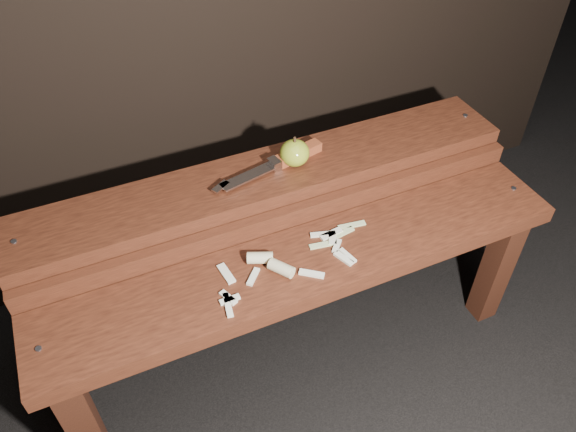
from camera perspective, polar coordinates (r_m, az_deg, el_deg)
name	(u,v)px	position (r m, az deg, el deg)	size (l,w,h in m)	color
ground	(297,349)	(1.58, 0.92, -13.38)	(60.00, 60.00, 0.00)	black
bench_front_tier	(310,281)	(1.26, 2.28, -6.65)	(1.20, 0.20, 0.42)	#33160C
bench_rear_tier	(270,200)	(1.36, -1.83, 1.68)	(1.20, 0.21, 0.50)	#33160C
apple	(295,153)	(1.31, 0.68, 6.43)	(0.07, 0.07, 0.07)	olive
knife	(286,159)	(1.32, -0.23, 5.80)	(0.29, 0.09, 0.03)	brown
apple_scraps	(283,261)	(1.20, -0.53, -4.59)	(0.38, 0.15, 0.03)	beige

